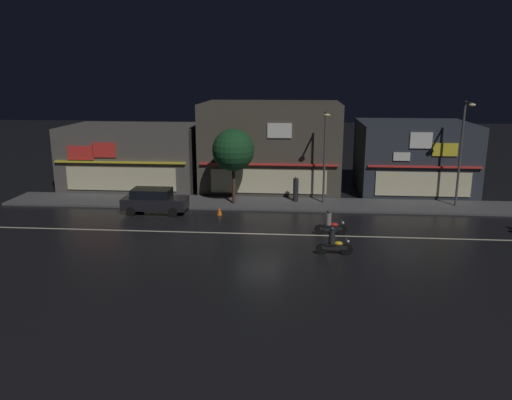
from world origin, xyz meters
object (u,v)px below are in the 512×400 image
at_px(parked_car_near_kerb, 154,200).
at_px(traffic_cone, 219,211).
at_px(streetlamp_mid, 462,146).
at_px(pedestrian_on_sidewalk, 296,189).
at_px(motorcycle_opposite_lane, 330,224).
at_px(motorcycle_trailing_far, 334,243).
at_px(streetlamp_west, 325,149).

relative_size(parked_car_near_kerb, traffic_cone, 7.82).
height_order(streetlamp_mid, pedestrian_on_sidewalk, streetlamp_mid).
xyz_separation_m(parked_car_near_kerb, motorcycle_opposite_lane, (11.54, -3.84, -0.24)).
distance_m(streetlamp_mid, motorcycle_trailing_far, 14.17).
bearing_deg(parked_car_near_kerb, traffic_cone, -1.86).
distance_m(streetlamp_mid, pedestrian_on_sidewalk, 11.74).
bearing_deg(motorcycle_opposite_lane, traffic_cone, 150.16).
xyz_separation_m(streetlamp_mid, pedestrian_on_sidewalk, (-11.23, 0.52, -3.39)).
bearing_deg(traffic_cone, motorcycle_opposite_lane, -27.55).
xyz_separation_m(parked_car_near_kerb, traffic_cone, (4.45, -0.14, -0.59)).
bearing_deg(motorcycle_trailing_far, parked_car_near_kerb, -29.56).
relative_size(pedestrian_on_sidewalk, traffic_cone, 3.44).
xyz_separation_m(pedestrian_on_sidewalk, traffic_cone, (-5.04, -3.59, -0.74)).
xyz_separation_m(streetlamp_west, pedestrian_on_sidewalk, (-1.99, 0.39, -3.01)).
distance_m(streetlamp_mid, motorcycle_opposite_lane, 12.01).
xyz_separation_m(streetlamp_west, streetlamp_mid, (9.24, -0.13, 0.38)).
height_order(streetlamp_west, motorcycle_trailing_far, streetlamp_west).
xyz_separation_m(parked_car_near_kerb, motorcycle_trailing_far, (11.53, -7.19, -0.24)).
relative_size(streetlamp_mid, parked_car_near_kerb, 1.69).
relative_size(motorcycle_trailing_far, traffic_cone, 3.45).
bearing_deg(streetlamp_mid, traffic_cone, -169.32).
bearing_deg(streetlamp_west, motorcycle_trailing_far, -89.71).
height_order(streetlamp_mid, parked_car_near_kerb, streetlamp_mid).
bearing_deg(streetlamp_west, pedestrian_on_sidewalk, 168.93).
distance_m(parked_car_near_kerb, motorcycle_trailing_far, 13.59).
bearing_deg(parked_car_near_kerb, pedestrian_on_sidewalk, 19.94).
bearing_deg(pedestrian_on_sidewalk, motorcycle_trailing_far, 1.53).
bearing_deg(traffic_cone, motorcycle_trailing_far, -44.87).
height_order(streetlamp_mid, motorcycle_trailing_far, streetlamp_mid).
distance_m(pedestrian_on_sidewalk, parked_car_near_kerb, 10.09).
xyz_separation_m(streetlamp_mid, motorcycle_trailing_far, (-9.19, -10.11, -3.77)).
distance_m(streetlamp_mid, traffic_cone, 17.06).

